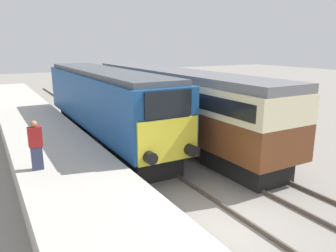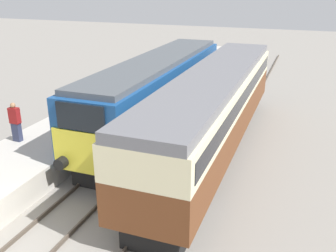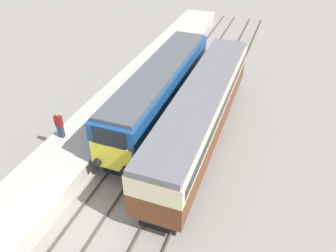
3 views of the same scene
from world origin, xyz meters
name	(u,v)px [view 1 (image 1 of 3)]	position (x,y,z in m)	size (l,w,h in m)	color
ground_plane	(222,226)	(0.00, 0.00, 0.00)	(120.00, 120.00, 0.00)	gray
platform_left	(52,152)	(-3.30, 8.00, 0.51)	(3.50, 50.00, 1.01)	#B7B2A8
rails_near_track	(147,169)	(0.00, 5.00, 0.07)	(1.51, 60.00, 0.14)	#4C4238
rails_far_track	(212,156)	(3.40, 5.00, 0.07)	(1.50, 60.00, 0.14)	#4C4238
locomotive	(104,102)	(0.00, 10.26, 2.19)	(2.70, 14.55, 3.92)	black
passenger_carriage	(173,98)	(3.40, 8.68, 2.34)	(2.75, 16.09, 3.88)	black
person_on_platform	(36,145)	(-4.33, 4.71, 1.88)	(0.44, 0.26, 1.73)	#2D334C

